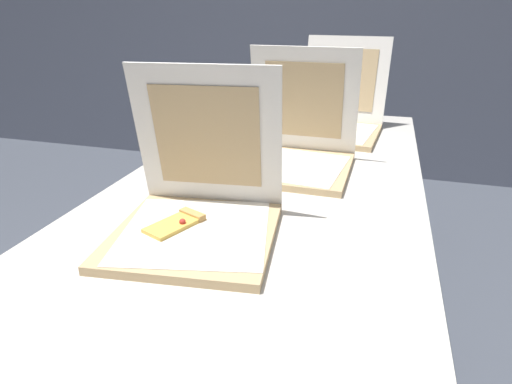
{
  "coord_description": "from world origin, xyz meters",
  "views": [
    {
      "loc": [
        0.32,
        -0.58,
        1.25
      ],
      "look_at": [
        0.02,
        0.45,
        0.79
      ],
      "focal_mm": 30.27,
      "sensor_mm": 36.0,
      "label": 1
    }
  ],
  "objects_px": {
    "table": "(265,201)",
    "pizza_box_back": "(335,120)",
    "pizza_box_middle": "(295,151)",
    "cup_white_far": "(235,140)",
    "pizza_box_front": "(197,212)",
    "cup_white_mid": "(181,169)"
  },
  "relations": [
    {
      "from": "cup_white_far",
      "to": "table",
      "type": "bearing_deg",
      "value": -58.75
    },
    {
      "from": "pizza_box_middle",
      "to": "cup_white_mid",
      "type": "height_order",
      "value": "pizza_box_middle"
    },
    {
      "from": "pizza_box_back",
      "to": "cup_white_mid",
      "type": "relative_size",
      "value": 7.25
    },
    {
      "from": "pizza_box_front",
      "to": "cup_white_far",
      "type": "bearing_deg",
      "value": 94.41
    },
    {
      "from": "pizza_box_front",
      "to": "table",
      "type": "bearing_deg",
      "value": 68.01
    },
    {
      "from": "pizza_box_middle",
      "to": "cup_white_mid",
      "type": "xyz_separation_m",
      "value": [
        -0.34,
        -0.22,
        -0.02
      ]
    },
    {
      "from": "table",
      "to": "cup_white_far",
      "type": "relative_size",
      "value": 33.58
    },
    {
      "from": "pizza_box_middle",
      "to": "pizza_box_front",
      "type": "bearing_deg",
      "value": -103.08
    },
    {
      "from": "cup_white_far",
      "to": "cup_white_mid",
      "type": "xyz_separation_m",
      "value": [
        -0.06,
        -0.37,
        0.0
      ]
    },
    {
      "from": "pizza_box_back",
      "to": "cup_white_mid",
      "type": "distance_m",
      "value": 0.83
    },
    {
      "from": "pizza_box_middle",
      "to": "pizza_box_back",
      "type": "xyz_separation_m",
      "value": [
        0.08,
        0.5,
        -0.0
      ]
    },
    {
      "from": "cup_white_far",
      "to": "cup_white_mid",
      "type": "distance_m",
      "value": 0.37
    },
    {
      "from": "pizza_box_front",
      "to": "pizza_box_middle",
      "type": "bearing_deg",
      "value": 69.02
    },
    {
      "from": "table",
      "to": "pizza_box_middle",
      "type": "distance_m",
      "value": 0.25
    },
    {
      "from": "table",
      "to": "pizza_box_front",
      "type": "bearing_deg",
      "value": -105.15
    },
    {
      "from": "table",
      "to": "cup_white_mid",
      "type": "relative_size",
      "value": 33.58
    },
    {
      "from": "pizza_box_front",
      "to": "cup_white_far",
      "type": "distance_m",
      "value": 0.7
    },
    {
      "from": "pizza_box_front",
      "to": "pizza_box_middle",
      "type": "distance_m",
      "value": 0.56
    },
    {
      "from": "pizza_box_middle",
      "to": "cup_white_far",
      "type": "height_order",
      "value": "pizza_box_middle"
    },
    {
      "from": "pizza_box_middle",
      "to": "cup_white_far",
      "type": "relative_size",
      "value": 5.99
    },
    {
      "from": "table",
      "to": "pizza_box_back",
      "type": "height_order",
      "value": "pizza_box_back"
    },
    {
      "from": "pizza_box_front",
      "to": "pizza_box_middle",
      "type": "height_order",
      "value": "same"
    }
  ]
}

